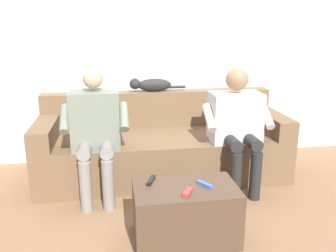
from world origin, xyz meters
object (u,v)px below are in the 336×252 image
at_px(couch, 162,147).
at_px(person_left_seated, 237,121).
at_px(person_right_seated, 95,126).
at_px(coffee_table, 185,213).
at_px(remote_black, 151,180).
at_px(remote_red, 188,192).
at_px(cat_on_backrest, 151,85).
at_px(remote_blue, 205,184).

xyz_separation_m(couch, person_left_seated, (-0.63, 0.38, 0.35)).
bearing_deg(person_right_seated, person_left_seated, -179.87).
xyz_separation_m(coffee_table, remote_black, (0.23, -0.12, 0.21)).
relative_size(person_left_seated, person_right_seated, 0.98).
relative_size(person_left_seated, remote_black, 7.72).
relative_size(person_left_seated, remote_red, 9.88).
height_order(coffee_table, person_right_seated, person_right_seated).
height_order(couch, remote_black, couch).
bearing_deg(person_right_seated, cat_on_backrest, -129.11).
distance_m(remote_black, remote_blue, 0.38).
distance_m(person_left_seated, person_right_seated, 1.26).
relative_size(coffee_table, person_right_seated, 0.64).
xyz_separation_m(coffee_table, cat_on_backrest, (0.08, -1.46, 0.67)).
distance_m(coffee_table, remote_red, 0.23).
bearing_deg(couch, person_left_seated, 148.75).
bearing_deg(remote_red, coffee_table, 22.67).
xyz_separation_m(cat_on_backrest, remote_red, (-0.07, 1.56, -0.46)).
relative_size(person_right_seated, remote_red, 10.04).
height_order(person_right_seated, cat_on_backrest, person_right_seated).
bearing_deg(couch, coffee_table, 90.00).
xyz_separation_m(remote_black, remote_red, (-0.22, 0.22, -0.00)).
bearing_deg(coffee_table, couch, -90.00).
height_order(couch, person_right_seated, person_right_seated).
height_order(cat_on_backrest, remote_red, cat_on_backrest).
xyz_separation_m(coffee_table, person_right_seated, (0.63, -0.78, 0.44)).
xyz_separation_m(person_left_seated, remote_black, (0.86, 0.66, -0.22)).
relative_size(couch, remote_blue, 18.71).
bearing_deg(person_right_seated, couch, -148.56).
xyz_separation_m(person_left_seated, cat_on_backrest, (0.71, -0.68, 0.24)).
relative_size(person_left_seated, remote_blue, 8.67).
bearing_deg(remote_blue, remote_black, 36.62).
bearing_deg(cat_on_backrest, remote_blue, 98.26).
distance_m(coffee_table, remote_black, 0.33).
relative_size(coffee_table, remote_black, 5.00).
bearing_deg(person_right_seated, remote_red, 125.32).
relative_size(remote_black, remote_red, 1.28).
relative_size(coffee_table, remote_red, 6.40).
distance_m(person_left_seated, remote_black, 1.11).
relative_size(couch, cat_on_backrest, 4.07).
xyz_separation_m(couch, remote_black, (0.23, 1.04, 0.13)).
xyz_separation_m(coffee_table, remote_blue, (-0.13, -0.00, 0.21)).
bearing_deg(coffee_table, remote_blue, -179.92).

